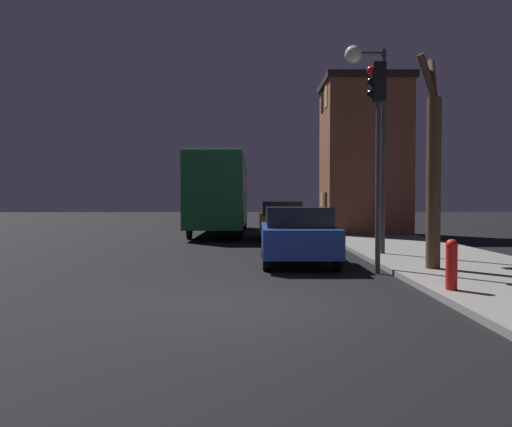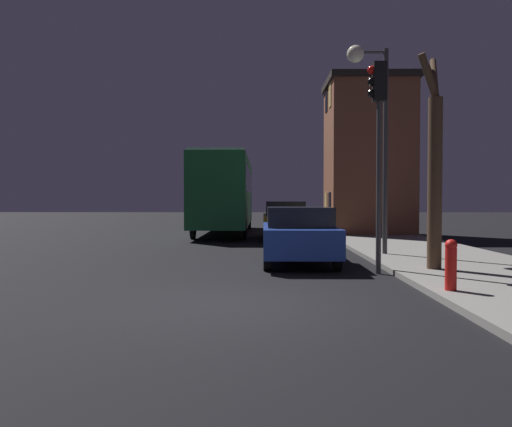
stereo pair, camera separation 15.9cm
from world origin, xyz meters
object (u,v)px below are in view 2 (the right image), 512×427
at_px(bus, 225,189).
at_px(car_near_lane, 298,234).
at_px(bare_tree, 434,161).
at_px(fire_hydrant, 451,263).
at_px(streetlamp, 370,99).
at_px(car_mid_lane, 285,220).
at_px(traffic_light, 378,124).

relative_size(bus, car_near_lane, 2.65).
bearing_deg(bare_tree, fire_hydrant, -103.06).
distance_m(streetlamp, bus, 12.05).
distance_m(streetlamp, car_mid_lane, 8.28).
relative_size(car_near_lane, fire_hydrant, 4.62).
distance_m(bus, fire_hydrant, 17.54).
xyz_separation_m(streetlamp, traffic_light, (-0.49, -3.23, -1.22)).
relative_size(streetlamp, bare_tree, 1.18).
xyz_separation_m(traffic_light, car_near_lane, (-1.70, 1.82, -2.68)).
relative_size(traffic_light, fire_hydrant, 5.40).
xyz_separation_m(streetlamp, bus, (-5.08, 10.65, -2.43)).
relative_size(streetlamp, fire_hydrant, 6.78).
bearing_deg(car_mid_lane, bus, 128.24).
height_order(car_near_lane, car_mid_lane, car_mid_lane).
xyz_separation_m(streetlamp, fire_hydrant, (0.18, -6.00, -4.10)).
bearing_deg(fire_hydrant, streetlamp, 91.69).
height_order(streetlamp, bus, streetlamp).
relative_size(bus, car_mid_lane, 2.39).
distance_m(traffic_light, car_near_lane, 3.66).
relative_size(bare_tree, bus, 0.47).
bearing_deg(bus, car_mid_lane, -51.76).
height_order(bare_tree, car_mid_lane, bare_tree).
distance_m(bare_tree, bus, 15.01).
bearing_deg(car_near_lane, bus, 103.50).
height_order(streetlamp, car_near_lane, streetlamp).
distance_m(traffic_light, fire_hydrant, 4.05).
relative_size(bus, fire_hydrant, 12.24).
relative_size(traffic_light, car_mid_lane, 1.06).
xyz_separation_m(bare_tree, fire_hydrant, (-0.66, -2.86, -2.03)).
bearing_deg(fire_hydrant, bus, 107.54).
xyz_separation_m(streetlamp, bare_tree, (0.84, -3.13, -2.06)).
bearing_deg(traffic_light, bus, 108.32).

